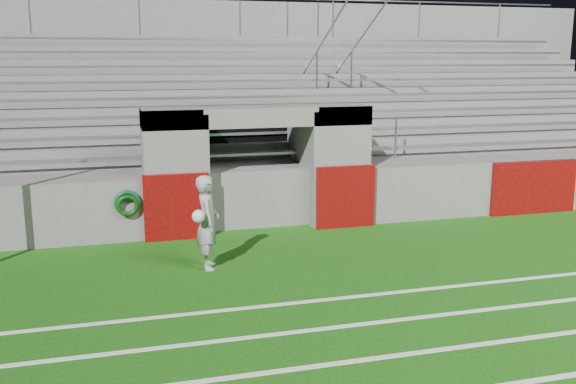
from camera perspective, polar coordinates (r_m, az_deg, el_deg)
name	(u,v)px	position (r m, az deg, el deg)	size (l,w,h in m)	color
ground	(305,279)	(10.77, 1.55, -7.71)	(90.00, 90.00, 0.00)	#154D0C
stadium_structure	(222,135)	(18.04, -5.89, 5.08)	(26.00, 8.48, 5.42)	slate
goalkeeper_with_ball	(208,222)	(11.15, -7.17, -2.66)	(0.53, 0.71, 1.65)	#9FA4A8
hose_coil	(128,204)	(12.94, -14.07, -1.03)	(0.52, 0.14, 0.52)	#0D451E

